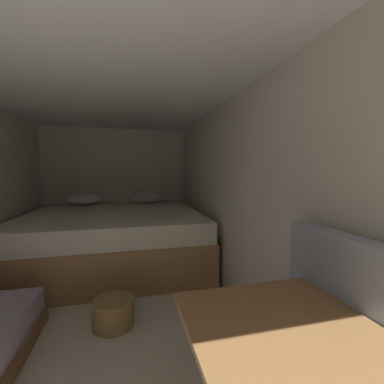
# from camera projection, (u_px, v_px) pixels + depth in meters

# --- Properties ---
(ground_plane) EXTENTS (6.82, 6.82, 0.00)m
(ground_plane) POSITION_uv_depth(u_px,v_px,m) (108.00, 317.00, 2.27)
(ground_plane) COLOR beige
(wall_back) EXTENTS (2.53, 0.05, 2.02)m
(wall_back) POSITION_uv_depth(u_px,v_px,m) (117.00, 186.00, 4.54)
(wall_back) COLOR beige
(wall_back) RESTS_ON ground
(wall_right) EXTENTS (0.05, 4.82, 2.02)m
(wall_right) POSITION_uv_depth(u_px,v_px,m) (238.00, 200.00, 2.48)
(wall_right) COLOR beige
(wall_right) RESTS_ON ground
(ceiling_slab) EXTENTS (2.53, 4.82, 0.05)m
(ceiling_slab) POSITION_uv_depth(u_px,v_px,m) (100.00, 79.00, 2.09)
(ceiling_slab) COLOR white
(ceiling_slab) RESTS_ON wall_left
(bed) EXTENTS (2.31, 2.08, 0.92)m
(bed) POSITION_uv_depth(u_px,v_px,m) (114.00, 238.00, 3.53)
(bed) COLOR #9E7247
(bed) RESTS_ON ground
(dinette_table) EXTENTS (0.69, 0.67, 0.74)m
(dinette_table) POSITION_uv_depth(u_px,v_px,m) (281.00, 350.00, 0.94)
(dinette_table) COLOR olive
(dinette_table) RESTS_ON ground
(wicker_basket) EXTENTS (0.34, 0.34, 0.23)m
(wicker_basket) POSITION_uv_depth(u_px,v_px,m) (114.00, 313.00, 2.13)
(wicker_basket) COLOR olive
(wicker_basket) RESTS_ON ground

